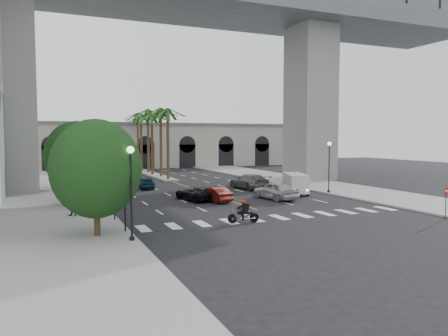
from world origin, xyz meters
TOP-DOWN VIEW (x-y plane):
  - ground at (0.00, 0.00)m, footprint 140.00×140.00m
  - sidewalk_left at (-15.00, 15.00)m, footprint 8.00×100.00m
  - sidewalk_right at (15.00, 15.00)m, footprint 8.00×100.00m
  - median at (0.00, 38.00)m, footprint 2.00×24.00m
  - pier_building at (0.00, 55.00)m, footprint 71.00×10.50m
  - bridge at (3.42, 22.00)m, footprint 75.00×13.00m
  - palm_a at (0.00, 28.00)m, footprint 3.20×3.20m
  - palm_b at (0.10, 32.00)m, footprint 3.20×3.20m
  - palm_c at (-0.20, 36.00)m, footprint 3.20×3.20m
  - palm_d at (0.15, 40.00)m, footprint 3.20×3.20m
  - palm_e at (-0.10, 44.00)m, footprint 3.20×3.20m
  - palm_f at (0.20, 48.00)m, footprint 3.20×3.20m
  - street_tree_near at (-13.00, -3.00)m, footprint 5.20×5.20m
  - street_tree_mid at (-13.00, 10.00)m, footprint 5.44×5.44m
  - street_tree_far at (-13.00, 22.00)m, footprint 5.04×5.04m
  - lamp_post_left_near at (-11.40, -5.00)m, footprint 0.40×0.40m
  - lamp_post_left_far at (-11.40, 16.00)m, footprint 0.40×0.40m
  - lamp_post_right at (11.40, 8.00)m, footprint 0.40×0.40m
  - traffic_signal_near at (-11.30, -2.50)m, footprint 0.25×0.18m
  - traffic_signal_far at (-11.30, 1.50)m, footprint 0.25×0.18m
  - motorcycle_rider at (-3.22, -2.34)m, footprint 2.19×0.61m
  - car_a at (4.27, 6.52)m, footprint 2.75×5.21m
  - car_b at (-1.50, 7.44)m, footprint 2.12×4.23m
  - car_c at (-2.82, 8.87)m, footprint 3.11×5.10m
  - car_d at (5.65, 14.79)m, footprint 2.87×6.06m
  - car_e at (-4.92, 19.73)m, footprint 1.97×4.12m
  - cargo_van at (8.16, 9.18)m, footprint 3.35×5.16m
  - pedestrian_a at (-11.50, 4.42)m, footprint 0.76×0.68m
  - pedestrian_b at (-13.86, 3.96)m, footprint 1.02×1.02m
  - do_not_enter_sign at (10.50, -6.79)m, footprint 0.56×0.15m

SIDE VIEW (x-z plane):
  - ground at x=0.00m, z-range 0.00..0.00m
  - sidewalk_left at x=-15.00m, z-range 0.00..0.15m
  - sidewalk_right at x=15.00m, z-range 0.00..0.15m
  - median at x=0.00m, z-range 0.00..0.20m
  - car_c at x=-2.82m, z-range 0.00..1.32m
  - car_b at x=-1.50m, z-range 0.00..1.33m
  - car_e at x=-4.92m, z-range 0.00..1.36m
  - motorcycle_rider at x=-3.22m, z-range -0.08..1.51m
  - car_a at x=4.27m, z-range 0.00..1.69m
  - car_d at x=5.65m, z-range 0.00..1.71m
  - pedestrian_b at x=-13.86m, z-range 0.15..1.82m
  - pedestrian_a at x=-11.50m, z-range 0.15..1.89m
  - cargo_van at x=8.16m, z-range 0.12..2.18m
  - do_not_enter_sign at x=10.50m, z-range 0.52..2.84m
  - traffic_signal_near at x=-11.30m, z-range 0.69..4.34m
  - traffic_signal_far at x=-11.30m, z-range 0.69..4.34m
  - lamp_post_left_near at x=-11.40m, z-range 0.55..5.90m
  - lamp_post_left_far at x=-11.40m, z-range 0.55..5.90m
  - lamp_post_right at x=11.40m, z-range 0.55..5.90m
  - street_tree_far at x=-13.00m, z-range 0.56..7.24m
  - street_tree_near at x=-13.00m, z-range 0.58..7.47m
  - street_tree_mid at x=-13.00m, z-range 0.61..7.81m
  - pier_building at x=0.00m, z-range 0.02..8.52m
  - palm_c at x=-0.20m, z-range 3.86..13.96m
  - palm_a at x=0.00m, z-range 3.95..14.25m
  - palm_e at x=-0.10m, z-range 3.99..14.39m
  - palm_b at x=0.10m, z-range 4.07..14.67m
  - palm_f at x=0.20m, z-range 4.11..14.81m
  - palm_d at x=0.15m, z-range 4.20..15.10m
  - bridge at x=3.42m, z-range 5.51..31.51m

